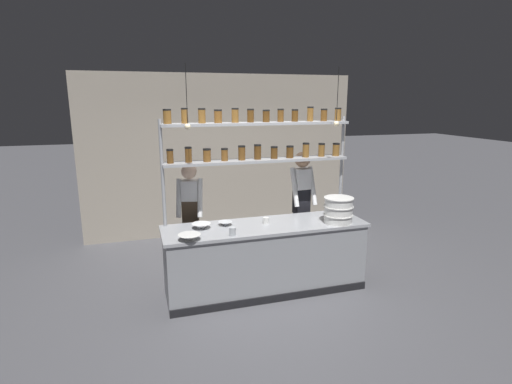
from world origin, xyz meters
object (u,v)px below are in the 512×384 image
prep_bowl_near_left (225,223)px  chef_center (302,201)px  spice_shelf_unit (258,145)px  prep_bowl_center_back (189,237)px  chef_left (191,213)px  container_stack (338,210)px  prep_bowl_center_front (201,226)px  serving_cup_front (266,220)px  serving_cup_by_board (232,231)px

prep_bowl_near_left → chef_center: bearing=19.6°
spice_shelf_unit → prep_bowl_center_back: size_ratio=9.62×
chef_left → prep_bowl_center_back: 1.01m
container_stack → prep_bowl_center_front: bearing=170.8°
prep_bowl_near_left → serving_cup_front: size_ratio=2.21×
prep_bowl_near_left → prep_bowl_center_front: (-0.32, -0.04, 0.01)m
chef_center → serving_cup_by_board: size_ratio=17.43×
prep_bowl_center_front → chef_left: bearing=94.7°
container_stack → chef_center: bearing=103.6°
spice_shelf_unit → container_stack: spice_shelf_unit is taller
spice_shelf_unit → prep_bowl_center_back: bearing=-148.3°
container_stack → prep_bowl_near_left: bearing=167.4°
chef_center → prep_bowl_center_back: 1.99m
prep_bowl_near_left → chef_left: bearing=123.0°
chef_left → prep_bowl_near_left: 0.68m
container_stack → prep_bowl_center_back: container_stack is taller
serving_cup_by_board → prep_bowl_center_back: bearing=-178.0°
prep_bowl_center_front → prep_bowl_center_back: bearing=-117.3°
serving_cup_front → serving_cup_by_board: 0.63m
container_stack → prep_bowl_center_front: container_stack is taller
prep_bowl_center_front → prep_bowl_center_back: (-0.20, -0.39, 0.00)m
spice_shelf_unit → prep_bowl_near_left: size_ratio=13.97×
prep_bowl_near_left → serving_cup_front: serving_cup_front is taller
serving_cup_front → chef_center: bearing=35.9°
chef_center → prep_bowl_center_back: bearing=-156.3°
chef_left → prep_bowl_center_back: size_ratio=6.24×
chef_left → prep_bowl_center_front: (0.05, -0.61, -0.00)m
chef_left → container_stack: chef_left is taller
chef_left → prep_bowl_center_front: size_ratio=6.88×
chef_center → serving_cup_by_board: chef_center is taller
chef_left → prep_bowl_center_back: bearing=-84.3°
chef_left → serving_cup_by_board: (0.36, -0.98, 0.02)m
container_stack → serving_cup_by_board: (-1.46, -0.09, -0.12)m
chef_center → prep_bowl_center_front: size_ratio=7.35×
spice_shelf_unit → prep_bowl_center_back: (-1.03, -0.63, -0.97)m
prep_bowl_center_front → serving_cup_by_board: (0.31, -0.38, 0.02)m
serving_cup_by_board → prep_bowl_center_front: bearing=130.0°
container_stack → serving_cup_front: (-0.93, 0.24, -0.13)m
prep_bowl_center_back → serving_cup_front: (1.05, 0.35, 0.01)m
container_stack → prep_bowl_center_front: (-1.77, 0.29, -0.14)m
chef_left → container_stack: size_ratio=4.26×
serving_cup_front → prep_bowl_near_left: bearing=170.9°
prep_bowl_center_front → prep_bowl_center_back: size_ratio=0.91×
chef_left → prep_bowl_near_left: (0.37, -0.57, -0.01)m
chef_left → serving_cup_front: 1.11m
chef_left → chef_center: bearing=10.3°
spice_shelf_unit → prep_bowl_center_front: (-0.82, -0.24, -0.97)m
prep_bowl_center_front → prep_bowl_near_left: bearing=6.9°
chef_left → serving_cup_front: (0.90, -0.65, 0.01)m
spice_shelf_unit → chef_left: size_ratio=1.54×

